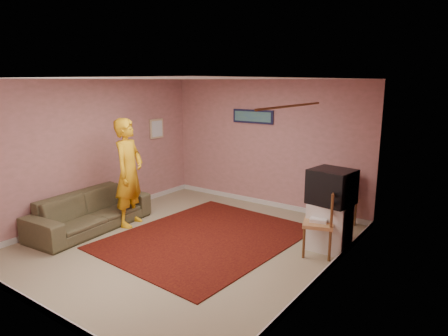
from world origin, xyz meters
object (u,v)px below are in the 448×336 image
Objects in this scene: crt_tv at (331,186)px; chair_b at (319,215)px; tv_cabinet at (329,226)px; chair_a at (342,193)px; sofa at (91,211)px; person at (129,173)px.

crt_tv is 1.20× the size of chair_b.
chair_b reaches higher than tv_cabinet.
sofa is (-3.54, -2.71, -0.28)m from chair_a.
tv_cabinet is 0.34× the size of sofa.
tv_cabinet is 1.07× the size of crt_tv.
chair_b is 3.39m from person.
crt_tv reaches higher than tv_cabinet.
crt_tv is at bearing 150.27° from chair_b.
sofa is (-3.69, -1.31, -0.30)m from chair_b.
sofa is 1.14× the size of person.
crt_tv is 0.49m from chair_b.
sofa is at bearing -156.75° from tv_cabinet.
person is at bearing -154.73° from crt_tv.
tv_cabinet is at bearing -92.44° from person.
person is (-3.34, -1.04, -0.03)m from crt_tv.
chair_a is (-0.21, 1.10, 0.23)m from tv_cabinet.
chair_b reaches higher than chair_a.
chair_b is 0.26× the size of sofa.
tv_cabinet is 1.37× the size of chair_a.
tv_cabinet is at bearing 0.00° from crt_tv.
tv_cabinet is 4.08m from sofa.
crt_tv is (-0.01, 0.00, 0.63)m from tv_cabinet.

